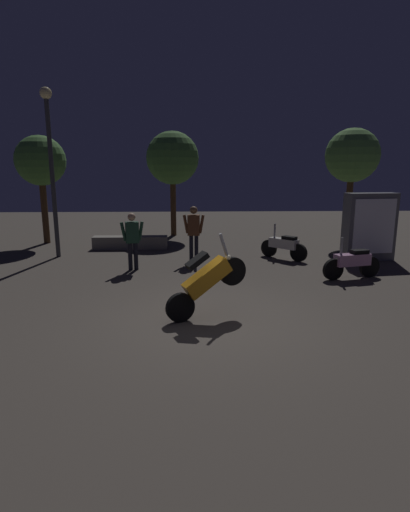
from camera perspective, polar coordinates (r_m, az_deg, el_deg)
The scene contains 12 objects.
ground_plane at distance 7.76m, azimuth 1.13°, elevation -8.96°, with size 40.00×40.00×0.00m, color #4C443D.
motorcycle_orange_foreground at distance 7.61m, azimuth 0.24°, elevation -3.48°, with size 1.57×0.74×1.63m.
motorcycle_white_parked_left at distance 12.96m, azimuth 11.14°, elevation 1.47°, with size 1.24×1.25×1.11m.
motorcycle_pink_parked_right at distance 11.11m, azimuth 20.23°, elevation -0.84°, with size 1.64×0.52×1.11m.
person_rider_beside at distance 11.41m, azimuth -10.31°, elevation 2.75°, with size 0.66×0.32×1.62m.
person_bystander_far at distance 12.22m, azimuth -1.62°, elevation 3.88°, with size 0.67×0.27×1.72m.
streetlamp_near at distance 13.73m, azimuth -21.15°, elevation 13.53°, with size 0.36×0.36×5.24m.
tree_left_bg at distance 16.44m, azimuth 20.24°, elevation 13.17°, with size 2.00×2.00×4.32m.
tree_center_bg at distance 16.55m, azimuth -22.38°, elevation 12.31°, with size 1.85×1.85×4.06m.
tree_right_bg at distance 17.29m, azimuth -4.65°, elevation 13.65°, with size 2.20×2.20×4.37m.
kiosk_billboard at distance 13.52m, azimuth 22.37°, elevation 3.86°, with size 1.65×0.72×2.10m.
planter_wall_low at distance 14.70m, azimuth -10.58°, elevation 1.91°, with size 2.65×0.50×0.45m.
Camera 1 is at (-0.41, -7.23, 2.80)m, focal length 28.09 mm.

